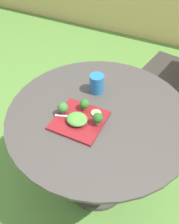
% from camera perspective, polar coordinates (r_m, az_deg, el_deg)
% --- Properties ---
extents(ground_plane, '(12.00, 12.00, 0.00)m').
position_cam_1_polar(ground_plane, '(1.95, 1.60, -15.39)').
color(ground_plane, '#568438').
extents(patio_table, '(1.00, 1.00, 0.72)m').
position_cam_1_polar(patio_table, '(1.54, 1.96, -6.28)').
color(patio_table, '#423D38').
rests_on(patio_table, ground_plane).
extents(salad_plate, '(0.25, 0.25, 0.01)m').
position_cam_1_polar(salad_plate, '(1.33, -2.27, -1.88)').
color(salad_plate, maroon).
rests_on(salad_plate, patio_table).
extents(drinking_glass, '(0.08, 0.08, 0.11)m').
position_cam_1_polar(drinking_glass, '(1.48, 1.62, 6.18)').
color(drinking_glass, '#236BA8').
rests_on(drinking_glass, patio_table).
extents(fork, '(0.15, 0.06, 0.00)m').
position_cam_1_polar(fork, '(1.33, -3.83, -1.08)').
color(fork, silver).
rests_on(fork, salad_plate).
extents(lettuce_mound, '(0.11, 0.10, 0.04)m').
position_cam_1_polar(lettuce_mound, '(1.30, -2.81, -1.61)').
color(lettuce_mound, '#519338').
rests_on(lettuce_mound, salad_plate).
extents(broccoli_floret_0, '(0.06, 0.06, 0.07)m').
position_cam_1_polar(broccoli_floret_0, '(1.34, -5.97, 0.95)').
color(broccoli_floret_0, '#99B770').
rests_on(broccoli_floret_0, salad_plate).
extents(broccoli_floret_1, '(0.05, 0.05, 0.07)m').
position_cam_1_polar(broccoli_floret_1, '(1.27, 1.87, -1.38)').
color(broccoli_floret_1, '#99B770').
rests_on(broccoli_floret_1, salad_plate).
extents(broccoli_floret_2, '(0.05, 0.05, 0.06)m').
position_cam_1_polar(broccoli_floret_2, '(1.35, -1.13, 1.82)').
color(broccoli_floret_2, '#99B770').
rests_on(broccoli_floret_2, salad_plate).
extents(cucumber_slice_0, '(0.05, 0.05, 0.01)m').
position_cam_1_polar(cucumber_slice_0, '(1.35, 1.48, -0.27)').
color(cucumber_slice_0, '#8EB766').
rests_on(cucumber_slice_0, salad_plate).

